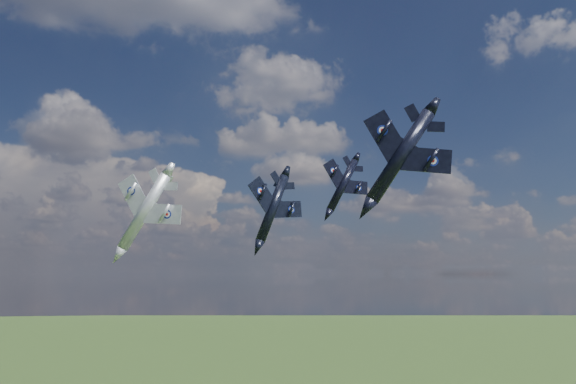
{
  "coord_description": "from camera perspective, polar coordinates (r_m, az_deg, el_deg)",
  "views": [
    {
      "loc": [
        -7.53,
        -59.96,
        72.8
      ],
      "look_at": [
        4.04,
        12.93,
        83.63
      ],
      "focal_mm": 35.0,
      "sensor_mm": 36.0,
      "label": 1
    }
  ],
  "objects": [
    {
      "name": "jet_lead_navy",
      "position": [
        80.34,
        -1.57,
        -1.64
      ],
      "size": [
        15.73,
        17.54,
        6.82
      ],
      "primitive_type": null,
      "rotation": [
        0.0,
        0.41,
        0.43
      ],
      "color": "black"
    },
    {
      "name": "jet_right_navy",
      "position": [
        57.63,
        11.36,
        3.59
      ],
      "size": [
        13.98,
        16.93,
        8.37
      ],
      "primitive_type": null,
      "rotation": [
        0.0,
        0.59,
        -0.27
      ],
      "color": "black"
    },
    {
      "name": "jet_high_navy",
      "position": [
        91.78,
        5.58,
        0.7
      ],
      "size": [
        12.26,
        15.02,
        7.02
      ],
      "primitive_type": null,
      "rotation": [
        0.0,
        0.51,
        0.22
      ],
      "color": "black"
    },
    {
      "name": "jet_left_silver",
      "position": [
        72.67,
        -14.39,
        -1.91
      ],
      "size": [
        15.27,
        17.58,
        8.13
      ],
      "primitive_type": null,
      "rotation": [
        0.0,
        0.55,
        -0.38
      ],
      "color": "#B4B6BF"
    }
  ]
}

